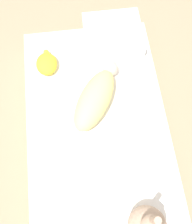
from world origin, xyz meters
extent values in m
plane|color=#9E8466|center=(0.00, 0.00, 0.00)|extent=(12.00, 12.00, 0.00)
cube|color=white|center=(0.00, 0.00, 0.08)|extent=(1.48, 0.86, 0.17)
ellipsoid|color=#EFDB7F|center=(0.14, 0.00, 0.25)|extent=(0.47, 0.38, 0.15)
sphere|color=beige|center=(0.35, -0.13, 0.24)|extent=(0.10, 0.10, 0.10)
cube|color=white|center=(0.61, -0.18, 0.23)|extent=(0.34, 0.38, 0.11)
cylinder|color=tan|center=(-0.56, -0.18, 0.49)|extent=(0.03, 0.03, 0.11)
ellipsoid|color=yellow|center=(0.45, 0.28, 0.21)|extent=(0.17, 0.14, 0.08)
sphere|color=yellow|center=(0.55, 0.28, 0.20)|extent=(0.04, 0.04, 0.04)
camera|label=1|loc=(-0.50, 0.07, 1.70)|focal=42.00mm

